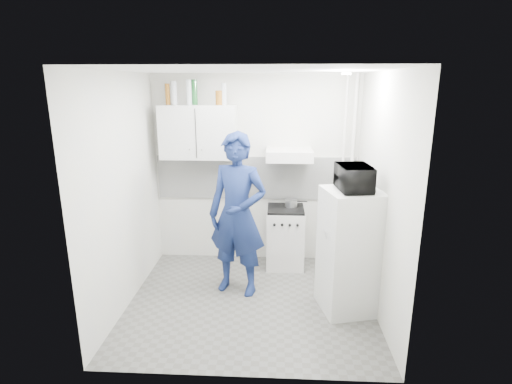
{
  "coord_description": "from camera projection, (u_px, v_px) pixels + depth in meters",
  "views": [
    {
      "loc": [
        0.29,
        -4.17,
        2.47
      ],
      "look_at": [
        0.05,
        0.3,
        1.25
      ],
      "focal_mm": 28.0,
      "sensor_mm": 36.0,
      "label": 1
    }
  ],
  "objects": [
    {
      "name": "floor",
      "position": [
        250.0,
        301.0,
        4.68
      ],
      "size": [
        2.8,
        2.8,
        0.0
      ],
      "primitive_type": "plane",
      "color": "#5B5B57",
      "rests_on": "ground"
    },
    {
      "name": "ceiling",
      "position": [
        249.0,
        70.0,
        4.0
      ],
      "size": [
        2.8,
        2.8,
        0.0
      ],
      "primitive_type": "plane",
      "color": "white",
      "rests_on": "wall_back"
    },
    {
      "name": "wall_back",
      "position": [
        256.0,
        171.0,
        5.54
      ],
      "size": [
        2.8,
        0.0,
        2.8
      ],
      "primitive_type": "plane",
      "rotation": [
        1.57,
        0.0,
        0.0
      ],
      "color": "beige",
      "rests_on": "floor"
    },
    {
      "name": "wall_left",
      "position": [
        124.0,
        193.0,
        4.41
      ],
      "size": [
        0.0,
        2.6,
        2.6
      ],
      "primitive_type": "plane",
      "rotation": [
        1.57,
        0.0,
        1.57
      ],
      "color": "beige",
      "rests_on": "floor"
    },
    {
      "name": "wall_right",
      "position": [
        380.0,
        197.0,
        4.27
      ],
      "size": [
        0.0,
        2.6,
        2.6
      ],
      "primitive_type": "plane",
      "rotation": [
        1.57,
        0.0,
        -1.57
      ],
      "color": "beige",
      "rests_on": "floor"
    },
    {
      "name": "person",
      "position": [
        237.0,
        215.0,
        4.69
      ],
      "size": [
        0.82,
        0.65,
        1.95
      ],
      "primitive_type": "imported",
      "rotation": [
        0.0,
        0.0,
        -0.29
      ],
      "color": "#13214F",
      "rests_on": "floor"
    },
    {
      "name": "stove",
      "position": [
        285.0,
        238.0,
        5.52
      ],
      "size": [
        0.51,
        0.51,
        0.81
      ],
      "primitive_type": "cube",
      "color": "silver",
      "rests_on": "floor"
    },
    {
      "name": "fridge",
      "position": [
        350.0,
        251.0,
        4.37
      ],
      "size": [
        0.69,
        0.69,
        1.39
      ],
      "primitive_type": "cube",
      "rotation": [
        0.0,
        0.0,
        0.23
      ],
      "color": "silver",
      "rests_on": "floor"
    },
    {
      "name": "stove_top",
      "position": [
        286.0,
        209.0,
        5.4
      ],
      "size": [
        0.49,
        0.49,
        0.03
      ],
      "primitive_type": "cube",
      "color": "black",
      "rests_on": "stove"
    },
    {
      "name": "saucepan",
      "position": [
        291.0,
        203.0,
        5.45
      ],
      "size": [
        0.17,
        0.17,
        0.09
      ],
      "primitive_type": "cylinder",
      "color": "silver",
      "rests_on": "stove_top"
    },
    {
      "name": "microwave",
      "position": [
        354.0,
        178.0,
        4.15
      ],
      "size": [
        0.51,
        0.37,
        0.26
      ],
      "primitive_type": "imported",
      "rotation": [
        0.0,
        0.0,
        1.68
      ],
      "color": "black",
      "rests_on": "fridge"
    },
    {
      "name": "bottle_a",
      "position": [
        168.0,
        94.0,
        5.16
      ],
      "size": [
        0.06,
        0.06,
        0.27
      ],
      "primitive_type": "cylinder",
      "color": "brown",
      "rests_on": "upper_cabinet"
    },
    {
      "name": "bottle_b",
      "position": [
        174.0,
        93.0,
        5.15
      ],
      "size": [
        0.08,
        0.08,
        0.3
      ],
      "primitive_type": "cylinder",
      "color": "#B2B7BC",
      "rests_on": "upper_cabinet"
    },
    {
      "name": "bottle_c",
      "position": [
        189.0,
        92.0,
        5.14
      ],
      "size": [
        0.08,
        0.08,
        0.32
      ],
      "primitive_type": "cylinder",
      "color": "#B2B7BC",
      "rests_on": "upper_cabinet"
    },
    {
      "name": "bottle_d",
      "position": [
        195.0,
        92.0,
        5.13
      ],
      "size": [
        0.07,
        0.07,
        0.32
      ],
      "primitive_type": "cylinder",
      "color": "#144C1E",
      "rests_on": "upper_cabinet"
    },
    {
      "name": "canister_b",
      "position": [
        219.0,
        98.0,
        5.14
      ],
      "size": [
        0.1,
        0.1,
        0.18
      ],
      "primitive_type": "cylinder",
      "color": "brown",
      "rests_on": "upper_cabinet"
    },
    {
      "name": "bottle_e",
      "position": [
        224.0,
        94.0,
        5.12
      ],
      "size": [
        0.07,
        0.07,
        0.27
      ],
      "primitive_type": "cylinder",
      "color": "#B2B7BC",
      "rests_on": "upper_cabinet"
    },
    {
      "name": "upper_cabinet",
      "position": [
        198.0,
        132.0,
        5.27
      ],
      "size": [
        1.0,
        0.35,
        0.7
      ],
      "primitive_type": "cube",
      "color": "silver",
      "rests_on": "wall_back"
    },
    {
      "name": "range_hood",
      "position": [
        289.0,
        155.0,
        5.21
      ],
      "size": [
        0.6,
        0.5,
        0.14
      ],
      "primitive_type": "cube",
      "color": "silver",
      "rests_on": "wall_back"
    },
    {
      "name": "backsplash",
      "position": [
        256.0,
        178.0,
        5.55
      ],
      "size": [
        2.74,
        0.03,
        0.6
      ],
      "primitive_type": "cube",
      "color": "white",
      "rests_on": "wall_back"
    },
    {
      "name": "pipe_a",
      "position": [
        351.0,
        173.0,
        5.4
      ],
      "size": [
        0.05,
        0.05,
        2.6
      ],
      "primitive_type": "cylinder",
      "color": "silver",
      "rests_on": "floor"
    },
    {
      "name": "pipe_b",
      "position": [
        342.0,
        173.0,
        5.41
      ],
      "size": [
        0.04,
        0.04,
        2.6
      ],
      "primitive_type": "cylinder",
      "color": "silver",
      "rests_on": "floor"
    },
    {
      "name": "ceiling_spot_fixture",
      "position": [
        346.0,
        73.0,
        4.15
      ],
      "size": [
        0.1,
        0.1,
        0.02
      ],
      "primitive_type": "cylinder",
      "color": "white",
      "rests_on": "ceiling"
    }
  ]
}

